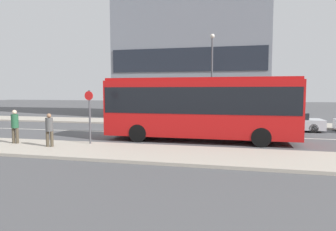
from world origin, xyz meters
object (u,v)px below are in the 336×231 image
(pedestrian_down_pavement, at_px, (49,128))
(street_lamp, at_px, (212,70))
(parked_car_0, at_px, (290,122))
(pedestrian_near_stop, at_px, (15,124))
(bus_stop_sign, at_px, (90,112))
(city_bus, at_px, (199,105))

(pedestrian_down_pavement, distance_m, street_lamp, 13.79)
(parked_car_0, xyz_separation_m, street_lamp, (-5.58, 2.06, 3.81))
(pedestrian_near_stop, height_order, bus_stop_sign, bus_stop_sign)
(pedestrian_near_stop, bearing_deg, bus_stop_sign, 8.05)
(parked_car_0, xyz_separation_m, pedestrian_near_stop, (-14.35, -9.20, 0.47))
(pedestrian_down_pavement, bearing_deg, city_bus, 18.07)
(pedestrian_near_stop, bearing_deg, pedestrian_down_pavement, -14.24)
(street_lamp, bearing_deg, pedestrian_down_pavement, -119.37)
(parked_car_0, distance_m, bus_stop_sign, 13.62)
(pedestrian_down_pavement, relative_size, bus_stop_sign, 0.59)
(city_bus, relative_size, pedestrian_near_stop, 6.13)
(pedestrian_near_stop, relative_size, bus_stop_sign, 0.63)
(bus_stop_sign, xyz_separation_m, street_lamp, (5.10, 10.45, 2.74))
(pedestrian_near_stop, distance_m, bus_stop_sign, 3.80)
(parked_car_0, relative_size, bus_stop_sign, 1.54)
(city_bus, xyz_separation_m, street_lamp, (-0.01, 7.69, 2.45))
(street_lamp, bearing_deg, bus_stop_sign, -116.00)
(bus_stop_sign, height_order, street_lamp, street_lamp)
(pedestrian_down_pavement, xyz_separation_m, street_lamp, (6.55, 11.64, 3.41))
(pedestrian_near_stop, distance_m, pedestrian_down_pavement, 2.24)
(parked_car_0, distance_m, pedestrian_near_stop, 17.05)
(parked_car_0, height_order, pedestrian_down_pavement, pedestrian_down_pavement)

